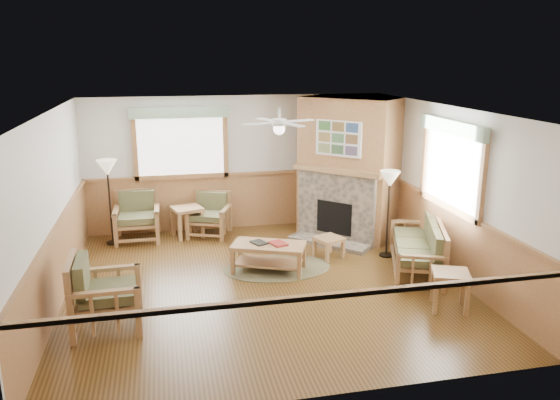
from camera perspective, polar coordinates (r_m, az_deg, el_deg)
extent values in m
cube|color=#563918|center=(8.65, -1.63, -8.74)|extent=(6.00, 6.00, 0.01)
cube|color=white|center=(7.96, -1.77, 9.39)|extent=(6.00, 6.00, 0.01)
cube|color=silver|center=(11.09, -4.54, 3.89)|extent=(6.00, 0.02, 2.70)
cube|color=silver|center=(5.44, 4.16, -8.06)|extent=(6.00, 0.02, 2.70)
cube|color=silver|center=(8.23, -22.71, -1.18)|extent=(0.02, 6.00, 2.70)
cube|color=silver|center=(9.21, 16.97, 0.98)|extent=(0.02, 6.00, 2.70)
cylinder|color=brown|center=(9.23, -0.29, -7.10)|extent=(2.08, 2.08, 0.01)
cube|color=maroon|center=(8.93, -0.19, -4.48)|extent=(0.30, 0.35, 0.03)
cube|color=black|center=(8.99, -2.22, -4.39)|extent=(0.29, 0.33, 0.03)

